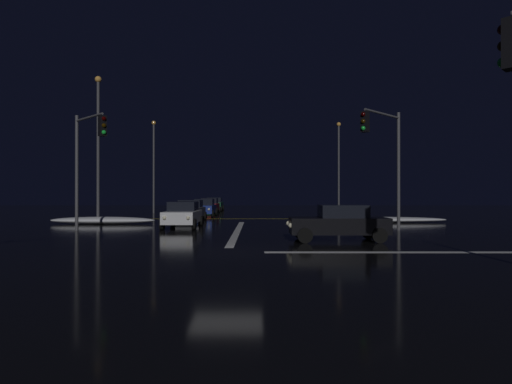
# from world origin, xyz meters

# --- Properties ---
(ground) EXTENTS (120.00, 120.00, 0.10)m
(ground) POSITION_xyz_m (0.00, 0.00, -0.05)
(ground) COLOR black
(stop_line_north) EXTENTS (0.35, 14.73, 0.01)m
(stop_line_north) POSITION_xyz_m (0.00, 8.58, 0.00)
(stop_line_north) COLOR white
(stop_line_north) RESTS_ON ground
(centre_line_ns) EXTENTS (22.00, 0.15, 0.01)m
(centre_line_ns) POSITION_xyz_m (0.00, 20.18, 0.00)
(centre_line_ns) COLOR yellow
(centre_line_ns) RESTS_ON ground
(crosswalk_bar_east) EXTENTS (14.73, 0.40, 0.01)m
(crosswalk_bar_east) POSITION_xyz_m (8.68, 0.00, 0.00)
(crosswalk_bar_east) COLOR white
(crosswalk_bar_east) RESTS_ON ground
(snow_bank_left_curb) EXTENTS (7.07, 1.50, 0.48)m
(snow_bank_left_curb) POSITION_xyz_m (-9.38, 14.20, 0.24)
(snow_bank_left_curb) COLOR white
(snow_bank_left_curb) RESTS_ON ground
(snow_bank_right_curb) EXTENTS (10.35, 1.50, 0.40)m
(snow_bank_right_curb) POSITION_xyz_m (9.38, 15.58, 0.20)
(snow_bank_right_curb) COLOR white
(snow_bank_right_curb) RESTS_ON ground
(sedan_white) EXTENTS (2.02, 4.33, 1.57)m
(sedan_white) POSITION_xyz_m (-3.37, 10.83, 0.80)
(sedan_white) COLOR silver
(sedan_white) RESTS_ON ground
(sedan_gray) EXTENTS (2.02, 4.33, 1.57)m
(sedan_gray) POSITION_xyz_m (-3.86, 17.04, 0.80)
(sedan_gray) COLOR slate
(sedan_gray) RESTS_ON ground
(sedan_blue) EXTENTS (2.02, 4.33, 1.57)m
(sedan_blue) POSITION_xyz_m (-3.62, 23.69, 0.80)
(sedan_blue) COLOR navy
(sedan_blue) RESTS_ON ground
(sedan_red) EXTENTS (2.02, 4.33, 1.57)m
(sedan_red) POSITION_xyz_m (-3.80, 29.79, 0.80)
(sedan_red) COLOR maroon
(sedan_red) RESTS_ON ground
(sedan_green) EXTENTS (2.02, 4.33, 1.57)m
(sedan_green) POSITION_xyz_m (-3.91, 36.41, 0.80)
(sedan_green) COLOR #14512D
(sedan_green) RESTS_ON ground
(sedan_black_crossing) EXTENTS (4.33, 2.02, 1.57)m
(sedan_black_crossing) POSITION_xyz_m (4.65, 3.68, 0.80)
(sedan_black_crossing) COLOR black
(sedan_black_crossing) RESTS_ON ground
(traffic_signal_ne) EXTENTS (2.82, 2.82, 6.59)m
(traffic_signal_ne) POSITION_xyz_m (7.94, 7.94, 4.50)
(traffic_signal_ne) COLOR #4C4C51
(traffic_signal_ne) RESTS_ON ground
(traffic_signal_nw) EXTENTS (2.53, 2.53, 6.42)m
(traffic_signal_nw) POSITION_xyz_m (-8.05, 8.05, 4.37)
(traffic_signal_nw) COLOR #4C4C51
(traffic_signal_nw) RESTS_ON ground
(streetlamp_left_far) EXTENTS (0.44, 0.44, 9.67)m
(streetlamp_left_far) POSITION_xyz_m (-9.68, 30.18, 5.53)
(streetlamp_left_far) COLOR #424247
(streetlamp_left_far) RESTS_ON ground
(streetlamp_left_near) EXTENTS (0.44, 0.44, 10.03)m
(streetlamp_left_near) POSITION_xyz_m (-9.68, 14.18, 5.72)
(streetlamp_left_near) COLOR #424247
(streetlamp_left_near) RESTS_ON ground
(streetlamp_right_far) EXTENTS (0.44, 0.44, 9.52)m
(streetlamp_right_far) POSITION_xyz_m (9.68, 30.18, 5.46)
(streetlamp_right_far) COLOR #424247
(streetlamp_right_far) RESTS_ON ground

